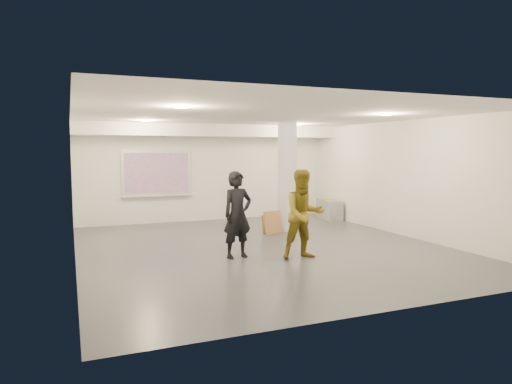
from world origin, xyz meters
name	(u,v)px	position (x,y,z in m)	size (l,w,h in m)	color
floor	(263,248)	(0.00, 0.00, 0.00)	(8.00, 9.00, 0.01)	#3B3D43
ceiling	(263,116)	(0.00, 0.00, 3.00)	(8.00, 9.00, 0.01)	silver
wall_back	(207,173)	(0.00, 4.50, 1.50)	(8.00, 0.01, 3.00)	silver
wall_front	(393,204)	(0.00, -4.50, 1.50)	(8.00, 0.01, 3.00)	silver
wall_left	(73,188)	(-4.00, 0.00, 1.50)	(0.01, 9.00, 3.00)	silver
wall_right	(404,178)	(4.00, 0.00, 1.50)	(0.01, 9.00, 3.00)	silver
soffit_band	(212,131)	(0.00, 3.95, 2.82)	(8.00, 1.10, 0.36)	white
downlight_nw	(146,121)	(-2.20, 2.50, 2.98)	(0.22, 0.22, 0.02)	#EFC68A
downlight_ne	(298,125)	(2.20, 2.50, 2.98)	(0.22, 0.22, 0.02)	#EFC68A
downlight_sw	(181,107)	(-2.20, -1.50, 2.98)	(0.22, 0.22, 0.02)	#EFC68A
downlight_se	(386,115)	(2.20, -1.50, 2.98)	(0.22, 0.22, 0.02)	#EFC68A
column	(287,177)	(1.50, 1.80, 1.50)	(0.52, 0.52, 3.00)	silver
projection_screen	(157,174)	(-1.60, 4.45, 1.53)	(2.10, 0.13, 1.42)	silver
credenza	(329,209)	(3.72, 3.19, 0.32)	(0.45, 1.08, 0.63)	gray
postit_pad	(327,199)	(3.69, 3.29, 0.65)	(0.24, 0.33, 0.03)	yellow
cardboard_back	(273,222)	(0.95, 1.50, 0.31)	(0.56, 0.05, 0.61)	#9F7143
cardboard_front	(270,224)	(0.93, 1.68, 0.24)	(0.44, 0.04, 0.48)	#9F7143
woman	(238,215)	(-0.86, -0.69, 0.90)	(0.66, 0.43, 1.80)	black
man	(304,214)	(0.37, -1.28, 0.92)	(0.89, 0.70, 1.84)	olive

